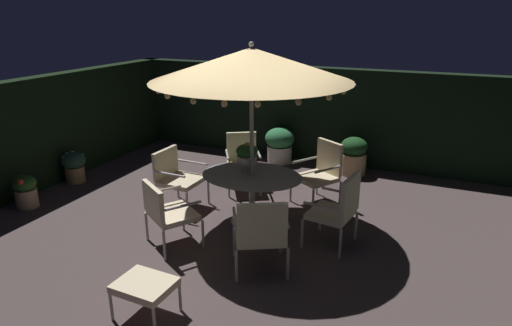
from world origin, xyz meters
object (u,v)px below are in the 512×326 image
at_px(patio_chair_north, 242,158).
at_px(potted_plant_front_corner, 74,166).
at_px(patio_chair_southwest, 321,170).
at_px(potted_plant_left_far, 353,155).
at_px(potted_plant_back_right, 26,191).
at_px(patio_chair_south, 339,207).
at_px(ottoman_footrest, 145,286).
at_px(patio_chair_southeast, 261,231).
at_px(centerpiece_planter, 247,154).
at_px(patio_umbrella, 251,65).
at_px(potted_plant_right_far, 280,144).
at_px(patio_dining_table, 252,185).
at_px(patio_chair_east, 166,210).
at_px(patio_chair_northeast, 176,175).

xyz_separation_m(patio_chair_north, potted_plant_front_corner, (-2.94, -0.93, -0.25)).
height_order(patio_chair_north, patio_chair_southwest, patio_chair_southwest).
relative_size(patio_chair_southwest, potted_plant_left_far, 1.40).
bearing_deg(potted_plant_back_right, patio_chair_south, 8.93).
bearing_deg(patio_chair_north, ottoman_footrest, -80.79).
bearing_deg(patio_chair_southwest, patio_chair_southeast, -92.06).
distance_m(centerpiece_planter, potted_plant_back_right, 3.62).
xyz_separation_m(centerpiece_planter, potted_plant_front_corner, (-3.51, 0.11, -0.70)).
bearing_deg(patio_chair_north, centerpiece_planter, -61.37).
xyz_separation_m(patio_umbrella, potted_plant_left_far, (0.93, 2.67, -1.93)).
bearing_deg(patio_chair_south, centerpiece_planter, 169.11).
bearing_deg(patio_umbrella, potted_plant_right_far, 102.43).
bearing_deg(patio_chair_southeast, ottoman_footrest, -121.79).
bearing_deg(patio_dining_table, patio_chair_east, -123.34).
height_order(patio_chair_south, potted_plant_right_far, patio_chair_south).
bearing_deg(patio_chair_east, patio_chair_northeast, 117.79).
relative_size(patio_umbrella, patio_chair_east, 3.03).
bearing_deg(patio_chair_south, patio_chair_southeast, -124.65).
bearing_deg(potted_plant_right_far, patio_chair_southeast, -72.42).
distance_m(centerpiece_planter, potted_plant_front_corner, 3.58).
distance_m(patio_chair_northeast, patio_chair_southwest, 2.32).
bearing_deg(centerpiece_planter, patio_chair_north, 118.63).
bearing_deg(patio_chair_south, ottoman_footrest, -123.10).
distance_m(patio_chair_southeast, potted_plant_back_right, 4.16).
bearing_deg(patio_chair_southeast, patio_chair_east, 177.08).
distance_m(patio_chair_south, ottoman_footrest, 2.64).
bearing_deg(potted_plant_right_far, patio_dining_table, -77.57).
height_order(potted_plant_right_far, potted_plant_back_right, potted_plant_right_far).
bearing_deg(patio_chair_east, patio_dining_table, 56.66).
height_order(patio_umbrella, patio_chair_east, patio_umbrella).
bearing_deg(patio_chair_east, patio_chair_southwest, 57.03).
bearing_deg(patio_chair_southeast, potted_plant_front_corner, 162.14).
relative_size(centerpiece_planter, potted_plant_left_far, 0.62).
xyz_separation_m(patio_umbrella, potted_plant_back_right, (-3.50, -0.94, -2.02)).
xyz_separation_m(patio_chair_northeast, potted_plant_left_far, (2.25, 2.63, -0.17)).
height_order(patio_chair_north, ottoman_footrest, patio_chair_north).
bearing_deg(patio_chair_northeast, patio_umbrella, -1.67).
distance_m(potted_plant_front_corner, potted_plant_back_right, 1.15).
bearing_deg(centerpiece_planter, patio_chair_southwest, 51.12).
distance_m(patio_umbrella, patio_chair_southeast, 2.20).
relative_size(patio_chair_northeast, potted_plant_back_right, 1.76).
distance_m(patio_umbrella, potted_plant_left_far, 3.42).
relative_size(patio_umbrella, patio_chair_southwest, 2.71).
height_order(patio_dining_table, patio_chair_north, patio_chair_north).
xyz_separation_m(patio_chair_northeast, potted_plant_right_far, (0.72, 2.72, -0.15)).
bearing_deg(patio_chair_southwest, potted_plant_front_corner, -167.99).
bearing_deg(centerpiece_planter, potted_plant_back_right, -163.03).
bearing_deg(patio_chair_east, patio_chair_southeast, -2.92).
height_order(patio_chair_northeast, patio_chair_southwest, patio_chair_southwest).
xyz_separation_m(patio_umbrella, potted_plant_front_corner, (-3.63, 0.20, -1.99)).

